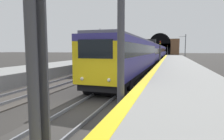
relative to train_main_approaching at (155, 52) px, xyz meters
The scene contains 11 objects.
ground_plane 40.59m from the train_main_approaching, behind, with size 320.00×320.00×0.00m, color #302D2B.
platform_right 40.82m from the train_main_approaching, behind, with size 112.00×4.97×1.09m, color gray.
platform_right_edge_strip 40.61m from the train_main_approaching, behind, with size 112.00×0.50×0.01m, color yellow.
track_main_line 40.58m from the train_main_approaching, behind, with size 160.00×2.88×0.21m.
train_main_approaching is the anchor object (origin of this frame).
train_adjacent_platform 9.08m from the train_main_approaching, 146.02° to the left, with size 40.90×3.13×4.98m.
railway_signal_mid 14.71m from the train_main_approaching, behind, with size 0.39×0.38×4.37m.
railway_signal_far 52.21m from the train_main_approaching, ahead, with size 0.39×0.38×5.02m.
tunnel_portal 66.76m from the train_main_approaching, ahead, with size 3.05×21.30×12.18m.
catenary_mast_near 13.42m from the train_main_approaching, 109.39° to the left, with size 0.22×2.24×7.80m.
catenary_mast_far 12.05m from the train_main_approaching, 38.65° to the right, with size 0.22×1.92×7.06m.
Camera 1 is at (-7.25, -3.77, 2.88)m, focal length 30.66 mm.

